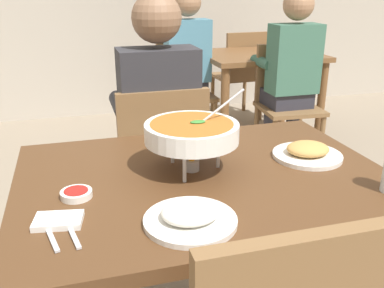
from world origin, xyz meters
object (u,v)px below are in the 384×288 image
Objects in this scene: patron_bg_middle at (186,59)px; dining_table_main at (204,208)px; chair_diner_main at (160,163)px; diner_main at (158,116)px; curry_bowl at (192,133)px; dining_table_far at (259,69)px; sauce_dish at (76,194)px; rice_plate at (190,216)px; chair_bg_left at (285,96)px; appetizer_plate at (307,152)px; chair_bg_middle at (184,85)px; patron_bg_left at (291,68)px; chair_bg_right at (241,71)px.

dining_table_main is at bearing -103.78° from patron_bg_middle.
chair_diner_main is 0.69× the size of diner_main.
dining_table_far is (1.25, 2.23, -0.27)m from curry_bowl.
dining_table_main is 13.05× the size of sauce_dish.
rice_plate is 2.89m from dining_table_far.
diner_main is 1.60m from chair_bg_left.
diner_main is 1.96m from dining_table_far.
patron_bg_middle is at bearing 85.62° from appetizer_plate.
sauce_dish is (-0.40, -0.05, 0.13)m from dining_table_main.
curry_bowl is at bearing -92.62° from chair_diner_main.
diner_main reaches higher than chair_bg_middle.
diner_main reaches higher than curry_bowl.
patron_bg_middle is (0.56, 2.28, 0.10)m from dining_table_main.
appetizer_plate is at bearing -1.00° from curry_bowl.
chair_bg_right is at bearing 86.39° from patron_bg_left.
chair_bg_left is (-0.01, -0.52, -0.12)m from dining_table_far.
appetizer_plate is at bearing 6.10° from sauce_dish.
dining_table_far is 1.11× the size of chair_bg_left.
chair_diner_main reaches higher than sauce_dish.
diner_main reaches higher than rice_plate.
chair_bg_middle is 0.69× the size of patron_bg_middle.
chair_bg_middle is (0.58, 2.31, -0.39)m from curry_bowl.
curry_bowl is at bearing -127.09° from patron_bg_left.
patron_bg_left is at bearing 54.35° from dining_table_main.
sauce_dish is at bearing -111.63° from chair_bg_middle.
dining_table_main is 1.31× the size of chair_bg_left.
patron_bg_left is at bearing -43.05° from patron_bg_middle.
patron_bg_middle is (-0.72, -0.53, 0.24)m from chair_bg_right.
chair_bg_right is at bearing 84.60° from dining_table_far.
diner_main reaches higher than sauce_dish.
rice_plate is at bearing -117.90° from dining_table_far.
sauce_dish is 2.59m from chair_bg_middle.
curry_bowl is at bearing 13.94° from sauce_dish.
appetizer_plate is 0.18× the size of patron_bg_middle.
curry_bowl is at bearing -104.79° from patron_bg_middle.
sauce_dish is 2.43m from chair_bg_left.
diner_main reaches higher than chair_bg_right.
curry_bowl is at bearing -119.36° from dining_table_far.
diner_main is at bearing -121.73° from chair_bg_right.
patron_bg_left reaches higher than dining_table_main.
chair_bg_middle is 1.00× the size of chair_bg_right.
patron_bg_middle reaches higher than chair_bg_left.
appetizer_plate is 1.83m from patron_bg_left.
diner_main is 1.00× the size of patron_bg_left.
patron_bg_middle is (0.01, -0.07, 0.24)m from chair_bg_middle.
chair_diner_main and chair_bg_middle have the same top height.
dining_table_far is at bearing 55.06° from sauce_dish.
chair_bg_middle is at bearing -147.48° from chair_bg_right.
chair_bg_right is at bearing 58.67° from chair_diner_main.
appetizer_plate is at bearing -94.38° from patron_bg_middle.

